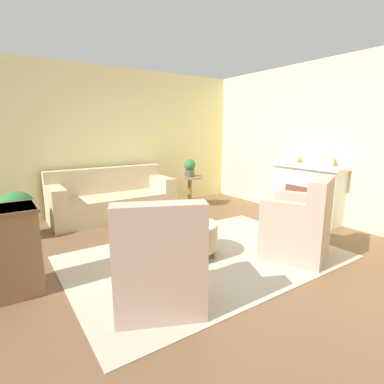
% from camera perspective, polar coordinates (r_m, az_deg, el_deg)
% --- Properties ---
extents(ground_plane, '(16.00, 16.00, 0.00)m').
position_cam_1_polar(ground_plane, '(3.96, 2.72, -12.32)').
color(ground_plane, brown).
extents(wall_back, '(9.95, 0.12, 2.80)m').
position_cam_1_polar(wall_back, '(6.31, -14.07, 9.49)').
color(wall_back, beige).
rests_on(wall_back, ground_plane).
extents(wall_right, '(0.12, 9.41, 2.80)m').
position_cam_1_polar(wall_right, '(5.72, 25.92, 8.46)').
color(wall_right, beige).
rests_on(wall_right, ground_plane).
extents(rug, '(3.39, 2.28, 0.01)m').
position_cam_1_polar(rug, '(3.96, 2.72, -12.25)').
color(rug, '#B2A893').
rests_on(rug, ground_plane).
extents(couch, '(2.22, 0.88, 0.90)m').
position_cam_1_polar(couch, '(5.82, -14.90, -1.41)').
color(couch, '#C6B289').
rests_on(couch, ground_plane).
extents(armchair_left, '(1.01, 0.99, 1.04)m').
position_cam_1_polar(armchair_left, '(2.80, -6.31, -13.91)').
color(armchair_left, tan).
rests_on(armchair_left, rug).
extents(armchair_right, '(1.01, 0.99, 1.04)m').
position_cam_1_polar(armchair_right, '(4.08, 19.97, -6.19)').
color(armchair_right, tan).
rests_on(armchair_right, rug).
extents(ottoman_table, '(0.68, 0.68, 0.44)m').
position_cam_1_polar(ottoman_table, '(3.87, -0.15, -8.27)').
color(ottoman_table, '#C6B289').
rests_on(ottoman_table, rug).
extents(side_table, '(0.55, 0.55, 0.66)m').
position_cam_1_polar(side_table, '(6.28, -0.43, 1.10)').
color(side_table, olive).
rests_on(side_table, ground_plane).
extents(fireplace, '(0.44, 1.35, 1.01)m').
position_cam_1_polar(fireplace, '(5.80, 21.05, 0.19)').
color(fireplace, white).
rests_on(fireplace, ground_plane).
extents(vase_mantel_near, '(0.19, 0.19, 0.27)m').
position_cam_1_polar(vase_mantel_near, '(5.91, 18.65, 6.28)').
color(vase_mantel_near, silver).
rests_on(vase_mantel_near, fireplace).
extents(vase_mantel_far, '(0.22, 0.22, 0.27)m').
position_cam_1_polar(vase_mantel_far, '(5.52, 24.32, 5.52)').
color(vase_mantel_far, silver).
rests_on(vase_mantel_far, fireplace).
extents(potted_plant_on_side_table, '(0.23, 0.23, 0.36)m').
position_cam_1_polar(potted_plant_on_side_table, '(6.22, -0.43, 4.69)').
color(potted_plant_on_side_table, '#4C4742').
rests_on(potted_plant_on_side_table, side_table).
extents(potted_plant_floor, '(0.55, 0.55, 0.73)m').
position_cam_1_polar(potted_plant_floor, '(5.17, -30.35, -3.16)').
color(potted_plant_floor, '#4C4742').
rests_on(potted_plant_floor, ground_plane).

